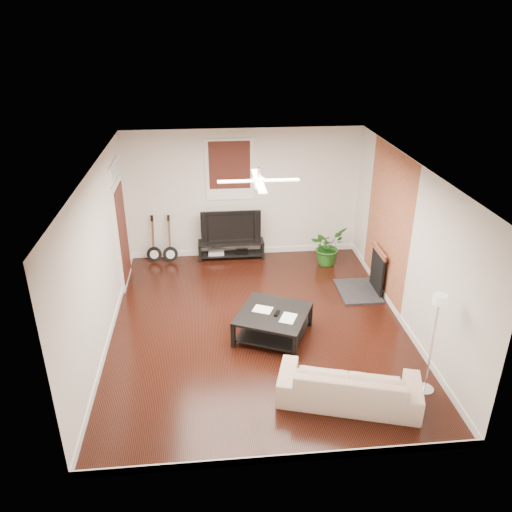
# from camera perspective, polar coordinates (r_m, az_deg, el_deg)

# --- Properties ---
(room) EXTENTS (5.01, 6.01, 2.81)m
(room) POSITION_cam_1_polar(r_m,az_deg,el_deg) (8.22, 0.27, 0.39)
(room) COLOR black
(room) RESTS_ON ground
(brick_accent) EXTENTS (0.02, 2.20, 2.80)m
(brick_accent) POSITION_cam_1_polar(r_m,az_deg,el_deg) (9.67, 14.50, 3.47)
(brick_accent) COLOR #AF5138
(brick_accent) RESTS_ON floor
(fireplace) EXTENTS (0.80, 1.10, 0.92)m
(fireplace) POSITION_cam_1_polar(r_m,az_deg,el_deg) (9.95, 12.36, -1.59)
(fireplace) COLOR black
(fireplace) RESTS_ON floor
(window_back) EXTENTS (1.00, 0.06, 1.30)m
(window_back) POSITION_cam_1_polar(r_m,az_deg,el_deg) (10.80, -2.97, 9.61)
(window_back) COLOR #33130E
(window_back) RESTS_ON wall_back
(door_left) EXTENTS (0.08, 1.00, 2.50)m
(door_left) POSITION_cam_1_polar(r_m,az_deg,el_deg) (10.14, -14.87, 3.53)
(door_left) COLOR white
(door_left) RESTS_ON wall_left
(tv_stand) EXTENTS (1.43, 0.38, 0.40)m
(tv_stand) POSITION_cam_1_polar(r_m,az_deg,el_deg) (11.22, -2.79, 0.71)
(tv_stand) COLOR black
(tv_stand) RESTS_ON floor
(tv) EXTENTS (1.28, 0.17, 0.74)m
(tv) POSITION_cam_1_polar(r_m,az_deg,el_deg) (11.02, -2.86, 3.45)
(tv) COLOR black
(tv) RESTS_ON tv_stand
(coffee_table) EXTENTS (1.44, 1.44, 0.46)m
(coffee_table) POSITION_cam_1_polar(r_m,az_deg,el_deg) (8.53, 1.92, -7.63)
(coffee_table) COLOR black
(coffee_table) RESTS_ON floor
(sofa) EXTENTS (2.06, 1.27, 0.56)m
(sofa) POSITION_cam_1_polar(r_m,az_deg,el_deg) (7.33, 10.35, -13.89)
(sofa) COLOR tan
(sofa) RESTS_ON floor
(floor_lamp) EXTENTS (0.32, 0.32, 1.57)m
(floor_lamp) POSITION_cam_1_polar(r_m,az_deg,el_deg) (7.48, 19.10, -9.32)
(floor_lamp) COLOR silver
(floor_lamp) RESTS_ON floor
(potted_plant) EXTENTS (0.97, 0.96, 0.81)m
(potted_plant) POSITION_cam_1_polar(r_m,az_deg,el_deg) (10.98, 7.98, 1.09)
(potted_plant) COLOR #215B1A
(potted_plant) RESTS_ON floor
(guitar_left) EXTENTS (0.35, 0.27, 1.03)m
(guitar_left) POSITION_cam_1_polar(r_m,az_deg,el_deg) (11.12, -11.44, 1.76)
(guitar_left) COLOR black
(guitar_left) RESTS_ON floor
(guitar_right) EXTENTS (0.33, 0.24, 1.03)m
(guitar_right) POSITION_cam_1_polar(r_m,az_deg,el_deg) (11.06, -9.65, 1.78)
(guitar_right) COLOR black
(guitar_right) RESTS_ON floor
(ceiling_fan) EXTENTS (1.24, 1.24, 0.32)m
(ceiling_fan) POSITION_cam_1_polar(r_m,az_deg,el_deg) (7.79, 0.29, 8.42)
(ceiling_fan) COLOR white
(ceiling_fan) RESTS_ON ceiling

